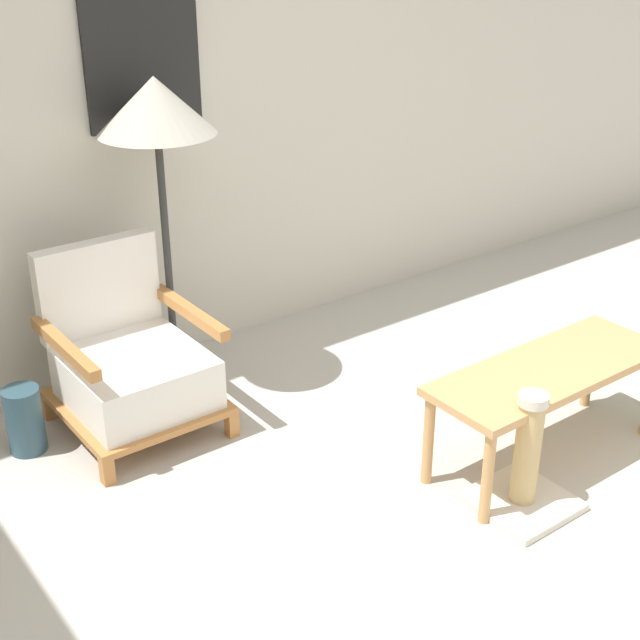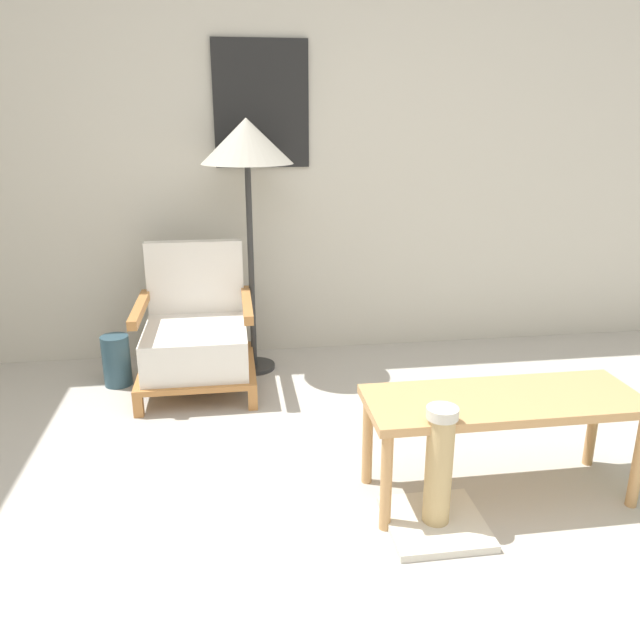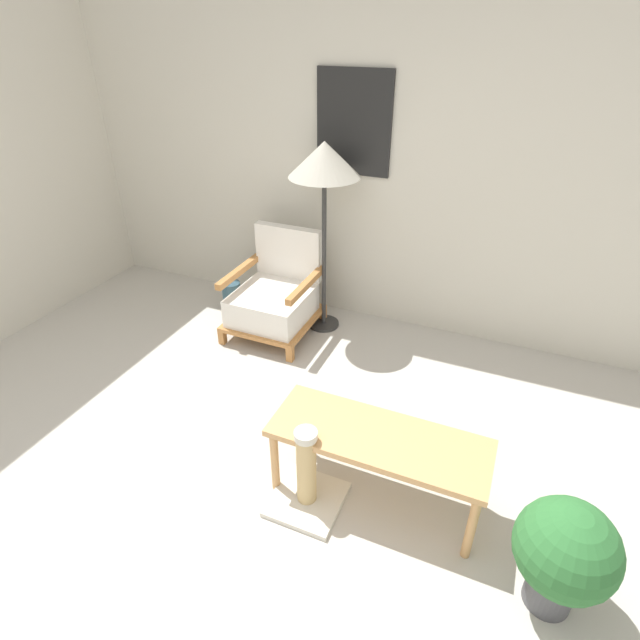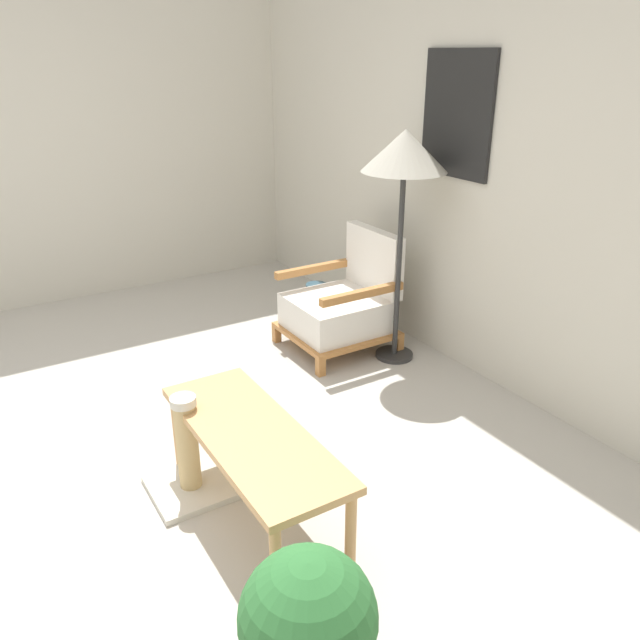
{
  "view_description": "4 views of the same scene",
  "coord_description": "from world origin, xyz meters",
  "px_view_note": "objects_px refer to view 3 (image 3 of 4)",
  "views": [
    {
      "loc": [
        -2.06,
        -1.28,
        2.16
      ],
      "look_at": [
        -0.03,
        1.42,
        0.55
      ],
      "focal_mm": 50.0,
      "sensor_mm": 36.0,
      "label": 1
    },
    {
      "loc": [
        -0.44,
        -1.41,
        1.49
      ],
      "look_at": [
        -0.03,
        1.42,
        0.55
      ],
      "focal_mm": 35.0,
      "sensor_mm": 36.0,
      "label": 2
    },
    {
      "loc": [
        1.03,
        -1.07,
        2.2
      ],
      "look_at": [
        -0.03,
        1.42,
        0.55
      ],
      "focal_mm": 28.0,
      "sensor_mm": 36.0,
      "label": 3
    },
    {
      "loc": [
        2.61,
        -0.21,
        1.89
      ],
      "look_at": [
        -0.03,
        1.42,
        0.55
      ],
      "focal_mm": 35.0,
      "sensor_mm": 36.0,
      "label": 4
    }
  ],
  "objects_px": {
    "scratching_post": "(307,481)",
    "vase": "(232,298)",
    "floor_lamp": "(324,166)",
    "armchair": "(275,297)",
    "coffee_table": "(378,443)",
    "potted_plant": "(565,553)"
  },
  "relations": [
    {
      "from": "coffee_table",
      "to": "vase",
      "type": "xyz_separation_m",
      "value": [
        -1.72,
        1.36,
        -0.24
      ]
    },
    {
      "from": "armchair",
      "to": "scratching_post",
      "type": "xyz_separation_m",
      "value": [
        0.94,
        -1.46,
        -0.15
      ]
    },
    {
      "from": "armchair",
      "to": "vase",
      "type": "relative_size",
      "value": 2.68
    },
    {
      "from": "armchair",
      "to": "coffee_table",
      "type": "xyz_separation_m",
      "value": [
        1.25,
        -1.28,
        0.08
      ]
    },
    {
      "from": "floor_lamp",
      "to": "vase",
      "type": "xyz_separation_m",
      "value": [
        -0.79,
        -0.13,
        -1.16
      ]
    },
    {
      "from": "floor_lamp",
      "to": "scratching_post",
      "type": "distance_m",
      "value": 2.12
    },
    {
      "from": "armchair",
      "to": "coffee_table",
      "type": "distance_m",
      "value": 1.79
    },
    {
      "from": "scratching_post",
      "to": "vase",
      "type": "bearing_deg",
      "value": 132.37
    },
    {
      "from": "floor_lamp",
      "to": "vase",
      "type": "bearing_deg",
      "value": -170.49
    },
    {
      "from": "coffee_table",
      "to": "vase",
      "type": "bearing_deg",
      "value": 141.64
    },
    {
      "from": "vase",
      "to": "armchair",
      "type": "bearing_deg",
      "value": -9.59
    },
    {
      "from": "armchair",
      "to": "scratching_post",
      "type": "relative_size",
      "value": 1.59
    },
    {
      "from": "armchair",
      "to": "scratching_post",
      "type": "bearing_deg",
      "value": -57.26
    },
    {
      "from": "floor_lamp",
      "to": "potted_plant",
      "type": "distance_m",
      "value": 2.67
    },
    {
      "from": "floor_lamp",
      "to": "coffee_table",
      "type": "height_order",
      "value": "floor_lamp"
    },
    {
      "from": "armchair",
      "to": "scratching_post",
      "type": "distance_m",
      "value": 1.74
    },
    {
      "from": "floor_lamp",
      "to": "potted_plant",
      "type": "bearing_deg",
      "value": -44.02
    },
    {
      "from": "vase",
      "to": "scratching_post",
      "type": "relative_size",
      "value": 0.59
    },
    {
      "from": "armchair",
      "to": "floor_lamp",
      "type": "height_order",
      "value": "floor_lamp"
    },
    {
      "from": "armchair",
      "to": "vase",
      "type": "bearing_deg",
      "value": 170.41
    },
    {
      "from": "floor_lamp",
      "to": "coffee_table",
      "type": "bearing_deg",
      "value": -58.22
    },
    {
      "from": "vase",
      "to": "scratching_post",
      "type": "height_order",
      "value": "scratching_post"
    }
  ]
}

